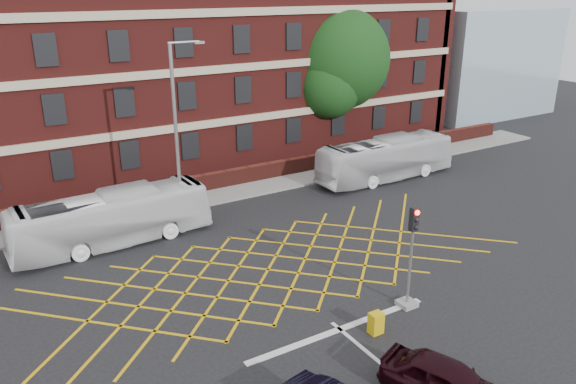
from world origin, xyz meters
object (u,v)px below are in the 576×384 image
street_lamp (180,167)px  utility_cabinet (376,323)px  traffic_light_near (410,267)px  bus_left (112,219)px  bus_right (386,159)px  car_maroon (447,382)px  deciduous_tree (338,66)px

street_lamp → utility_cabinet: bearing=-78.9°
utility_cabinet → traffic_light_near: bearing=19.1°
street_lamp → bus_left: bearing=-178.2°
bus_right → car_maroon: size_ratio=2.37×
bus_right → deciduous_tree: bearing=-13.8°
utility_cabinet → car_maroon: bearing=-97.1°
bus_left → deciduous_tree: bearing=-68.6°
traffic_light_near → car_maroon: bearing=-120.3°
street_lamp → car_maroon: bearing=-83.2°
car_maroon → bus_right: bearing=32.4°
car_maroon → street_lamp: street_lamp is taller
bus_left → street_lamp: bearing=-90.6°
bus_right → street_lamp: street_lamp is taller
bus_left → traffic_light_near: 14.66m
car_maroon → traffic_light_near: (2.79, 4.77, 1.05)m
bus_left → street_lamp: street_lamp is taller
street_lamp → utility_cabinet: 13.41m
traffic_light_near → bus_left: bearing=125.5°
bus_right → deciduous_tree: (1.96, 8.22, 4.93)m
car_maroon → utility_cabinet: size_ratio=5.04×
bus_right → traffic_light_near: size_ratio=2.33×
car_maroon → traffic_light_near: bearing=37.6°
deciduous_tree → car_maroon: bearing=-119.2°
car_maroon → deciduous_tree: (14.29, 25.55, 5.60)m
traffic_light_near → street_lamp: (-4.80, 12.05, 1.60)m
bus_left → traffic_light_near: bearing=-146.9°
utility_cabinet → bus_left: bearing=116.1°
utility_cabinet → bus_right: bearing=48.4°
traffic_light_near → utility_cabinet: bearing=-160.9°
bus_right → utility_cabinet: bearing=138.0°
bus_right → traffic_light_near: 15.78m
bus_left → bus_right: size_ratio=0.98×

